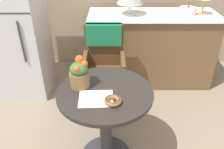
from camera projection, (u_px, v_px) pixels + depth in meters
cafe_table at (106, 113)px, 1.81m from camera, size 0.72×0.72×0.72m
wicker_chair at (104, 56)px, 2.36m from camera, size 0.42×0.45×0.95m
paper_napkin at (96, 99)px, 1.62m from camera, size 0.25×0.21×0.00m
donut_front at (113, 100)px, 1.57m from camera, size 0.12×0.12×0.04m
flower_vase at (80, 74)px, 1.70m from camera, size 0.15×0.15×0.24m
display_counter at (151, 49)px, 2.95m from camera, size 1.56×0.62×0.90m
round_layer_cake at (188, 11)px, 2.70m from camera, size 0.20×0.20×0.10m
refrigerator at (14, 24)px, 2.57m from camera, size 0.64×0.63×1.70m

